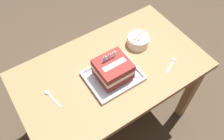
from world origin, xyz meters
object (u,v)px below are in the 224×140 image
bowl_stack (138,41)px  serving_spoon_by_bowls (173,62)px  foil_tray (113,76)px  birthday_cake (113,69)px  serving_spoon_near_tray (49,94)px

bowl_stack → serving_spoon_by_bowls: size_ratio=1.12×
foil_tray → birthday_cake: 0.07m
foil_tray → bowl_stack: size_ratio=2.15×
birthday_cake → foil_tray: bearing=-90.0°
foil_tray → bowl_stack: bowl_stack is taller
serving_spoon_near_tray → serving_spoon_by_bowls: 0.78m
serving_spoon_by_bowls → foil_tray: bearing=163.1°
bowl_stack → foil_tray: bearing=-155.5°
birthday_cake → bowl_stack: size_ratio=1.29×
foil_tray → serving_spoon_near_tray: (-0.37, 0.10, -0.00)m
bowl_stack → serving_spoon_by_bowls: bearing=-70.0°
foil_tray → serving_spoon_by_bowls: size_ratio=2.41×
serving_spoon_near_tray → foil_tray: bearing=-14.9°
foil_tray → serving_spoon_near_tray: foil_tray is taller
birthday_cake → bowl_stack: (0.29, 0.13, -0.05)m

